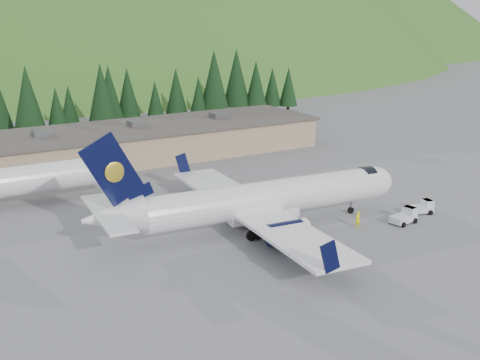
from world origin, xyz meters
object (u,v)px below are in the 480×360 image
baggage_tug_b (422,207)px  terminal_building (108,145)px  ramp_worker (358,219)px  baggage_tug_a (405,216)px  airliner (260,201)px

baggage_tug_b → terminal_building: (-23.21, 43.36, 1.90)m
baggage_tug_b → ramp_worker: bearing=-166.2°
baggage_tug_a → terminal_building: size_ratio=0.05×
terminal_building → ramp_worker: 45.19m
baggage_tug_a → ramp_worker: size_ratio=1.83×
baggage_tug_b → terminal_building: size_ratio=0.05×
baggage_tug_a → terminal_building: (-19.13, 44.68, 1.86)m
baggage_tug_a → baggage_tug_b: (4.08, 1.32, -0.04)m
ramp_worker → terminal_building: bearing=-78.2°
airliner → baggage_tug_b: airliner is taller
ramp_worker → baggage_tug_a: bearing=158.8°
terminal_building → airliner: bearing=-84.1°
baggage_tug_a → baggage_tug_b: bearing=10.3°
airliner → baggage_tug_b: bearing=-10.4°
terminal_building → baggage_tug_a: bearing=-66.8°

